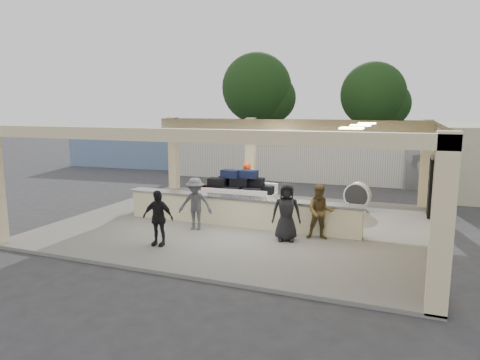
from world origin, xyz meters
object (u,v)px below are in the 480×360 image
at_px(luggage_cart, 235,190).
at_px(container_white, 287,154).
at_px(drum_fan, 357,196).
at_px(passenger_a, 320,212).
at_px(baggage_handler, 246,186).
at_px(passenger_d, 286,212).
at_px(baggage_counter, 239,211).
at_px(passenger_c, 195,204).
at_px(container_blue, 139,149).
at_px(passenger_b, 158,218).
at_px(car_white_a, 468,168).
at_px(car_dark, 451,162).

xyz_separation_m(luggage_cart, container_white, (-0.59, 9.25, 0.41)).
xyz_separation_m(drum_fan, passenger_a, (-0.63, -4.07, 0.23)).
height_order(luggage_cart, baggage_handler, baggage_handler).
distance_m(baggage_handler, passenger_d, 4.08).
bearing_deg(baggage_handler, baggage_counter, 35.52).
height_order(passenger_c, container_white, container_white).
distance_m(baggage_handler, container_blue, 15.16).
relative_size(passenger_a, passenger_c, 0.97).
relative_size(baggage_counter, container_white, 0.64).
bearing_deg(luggage_cart, container_blue, 134.13).
distance_m(baggage_handler, passenger_b, 5.05).
bearing_deg(container_blue, drum_fan, -33.42).
height_order(baggage_handler, car_white_a, baggage_handler).
xyz_separation_m(luggage_cart, passenger_c, (-0.36, -2.53, -0.03)).
relative_size(baggage_counter, baggage_handler, 4.45).
height_order(passenger_a, container_blue, container_blue).
bearing_deg(container_blue, car_white_a, -0.26).
bearing_deg(passenger_c, container_blue, 118.63).
distance_m(drum_fan, passenger_a, 4.13).
xyz_separation_m(car_white_a, car_dark, (-0.65, 2.39, 0.02)).
bearing_deg(car_white_a, baggage_counter, 173.20).
bearing_deg(passenger_a, car_white_a, 55.51).
bearing_deg(passenger_a, car_dark, 60.36).
relative_size(baggage_handler, car_dark, 0.42).
relative_size(baggage_counter, passenger_a, 4.99).
bearing_deg(luggage_cart, passenger_b, -101.44).
bearing_deg(passenger_a, container_white, 96.68).
bearing_deg(container_blue, passenger_c, -54.58).
bearing_deg(drum_fan, baggage_handler, -149.22).
relative_size(baggage_handler, container_blue, 0.19).
distance_m(passenger_b, container_white, 13.62).
xyz_separation_m(passenger_b, passenger_c, (0.24, 1.83, 0.05)).
height_order(baggage_handler, container_blue, container_blue).
bearing_deg(luggage_cart, baggage_counter, -68.03).
bearing_deg(passenger_b, container_white, 85.74).
xyz_separation_m(drum_fan, passenger_b, (-4.79, -6.36, 0.21)).
height_order(passenger_b, container_white, container_white).
distance_m(drum_fan, baggage_handler, 4.26).
xyz_separation_m(passenger_b, container_white, (0.01, 13.61, 0.49)).
bearing_deg(drum_fan, passenger_a, -86.84).
distance_m(passenger_d, container_blue, 19.17).
height_order(car_dark, container_white, container_white).
distance_m(luggage_cart, container_white, 9.28).
bearing_deg(car_white_a, container_white, 131.07).
xyz_separation_m(drum_fan, car_dark, (4.20, 12.54, 0.04)).
bearing_deg(car_dark, passenger_b, -174.01).
height_order(passenger_c, car_white_a, passenger_c).
relative_size(passenger_a, passenger_d, 0.95).
bearing_deg(car_dark, drum_fan, -167.09).
bearing_deg(drum_fan, passenger_d, -96.39).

